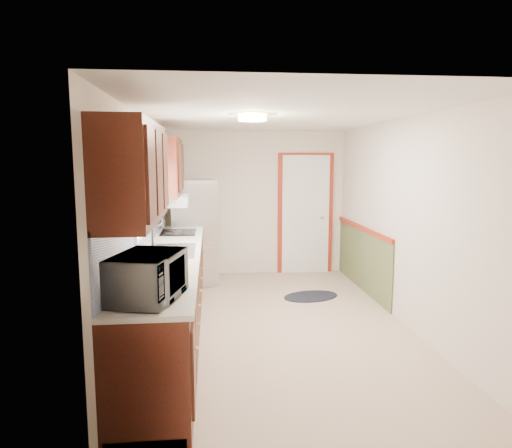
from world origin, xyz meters
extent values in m
cube|color=tan|center=(0.00, 0.00, 0.00)|extent=(3.20, 5.20, 0.12)
cube|color=white|center=(0.00, 0.00, 2.40)|extent=(3.20, 5.20, 0.12)
cube|color=beige|center=(0.00, 2.50, 1.20)|extent=(3.20, 0.10, 2.40)
cube|color=beige|center=(0.00, -2.50, 1.20)|extent=(3.20, 0.10, 2.40)
cube|color=beige|center=(-1.50, 0.00, 1.20)|extent=(0.10, 5.20, 2.40)
cube|color=beige|center=(1.50, 0.00, 1.20)|extent=(0.10, 5.20, 2.40)
cube|color=#39140D|center=(-1.20, -0.30, 0.45)|extent=(0.60, 4.00, 0.90)
cube|color=silver|center=(-1.19, -0.30, 0.92)|extent=(0.63, 4.00, 0.04)
cube|color=#5274C9|center=(-1.49, -0.30, 1.22)|extent=(0.02, 4.00, 0.55)
cube|color=#39140D|center=(-1.32, -1.60, 1.83)|extent=(0.35, 1.40, 0.75)
cube|color=#39140D|center=(-1.32, 1.10, 1.83)|extent=(0.35, 1.20, 0.75)
cube|color=white|center=(-1.49, -0.20, 1.62)|extent=(0.02, 1.00, 0.90)
cube|color=#B93922|center=(-1.44, -0.20, 1.97)|extent=(0.05, 1.12, 0.24)
cube|color=#B7B7BC|center=(-1.19, -0.20, 0.95)|extent=(0.52, 0.82, 0.02)
cube|color=white|center=(-1.27, 1.15, 1.38)|extent=(0.45, 0.60, 0.15)
cube|color=maroon|center=(0.85, 2.47, 1.00)|extent=(0.94, 0.05, 2.08)
cube|color=white|center=(0.85, 2.44, 1.00)|extent=(0.80, 0.04, 2.00)
cube|color=#4C5731|center=(1.49, 1.35, 0.45)|extent=(0.02, 2.30, 0.90)
cube|color=maroon|center=(1.48, 1.35, 0.92)|extent=(0.04, 2.30, 0.06)
cylinder|color=#FFD88C|center=(-0.30, -0.20, 2.36)|extent=(0.30, 0.30, 0.06)
imported|color=white|center=(-1.20, -1.94, 1.14)|extent=(0.47, 0.66, 0.41)
cube|color=#B7B7BC|center=(-1.02, 1.93, 0.81)|extent=(0.75, 0.72, 1.63)
cylinder|color=black|center=(-1.25, 1.57, 0.73)|extent=(0.02, 0.02, 1.14)
ellipsoid|color=black|center=(0.64, 1.03, 0.01)|extent=(0.92, 0.73, 0.01)
cube|color=black|center=(-1.19, 1.06, 0.95)|extent=(0.46, 0.55, 0.02)
camera|label=1|loc=(-0.76, -5.11, 1.92)|focal=32.00mm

